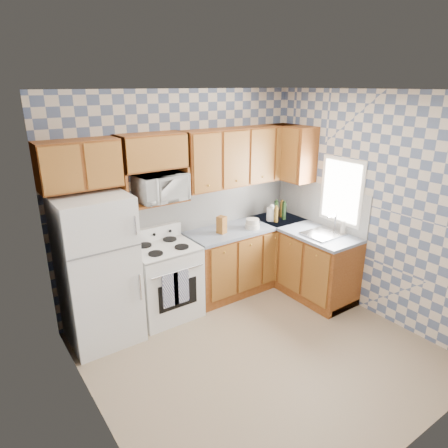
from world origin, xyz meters
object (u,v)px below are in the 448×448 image
at_px(stove_body, 165,282).
at_px(microwave, 161,187).
at_px(electric_kettle, 272,214).
at_px(refrigerator, 98,270).

xyz_separation_m(stove_body, microwave, (0.07, 0.12, 1.16)).
bearing_deg(stove_body, microwave, 58.22).
bearing_deg(electric_kettle, refrigerator, -179.69).
bearing_deg(refrigerator, electric_kettle, 0.31).
bearing_deg(refrigerator, microwave, 9.24).
relative_size(refrigerator, microwave, 2.94).
bearing_deg(stove_body, refrigerator, -178.22).
distance_m(refrigerator, electric_kettle, 2.52).
xyz_separation_m(microwave, electric_kettle, (1.63, -0.13, -0.60)).
relative_size(refrigerator, stove_body, 1.87).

